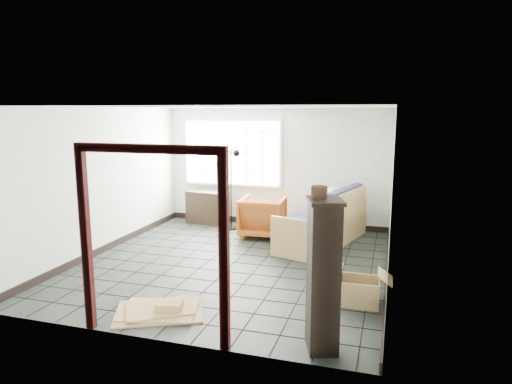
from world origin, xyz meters
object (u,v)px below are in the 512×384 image
(armchair, at_px, (263,215))
(side_table, at_px, (336,214))
(tall_shelf, at_px, (323,275))
(futon_sofa, at_px, (326,225))

(armchair, xyz_separation_m, side_table, (1.41, 0.58, -0.01))
(armchair, xyz_separation_m, tall_shelf, (1.85, -4.13, 0.39))
(armchair, bearing_deg, tall_shelf, 110.58)
(side_table, xyz_separation_m, tall_shelf, (0.43, -4.71, 0.40))
(futon_sofa, bearing_deg, armchair, -171.75)
(side_table, bearing_deg, armchair, -157.55)
(futon_sofa, height_order, side_table, futon_sofa)
(futon_sofa, relative_size, tall_shelf, 1.54)
(side_table, height_order, tall_shelf, tall_shelf)
(futon_sofa, xyz_separation_m, armchair, (-1.32, 0.18, 0.06))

